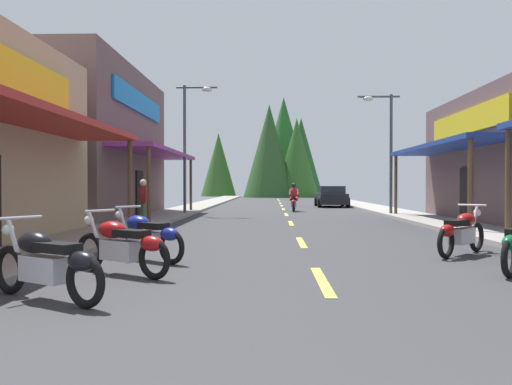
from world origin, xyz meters
TOP-DOWN VIEW (x-y plane):
  - ground at (0.00, 25.01)m, footprint 9.06×80.03m
  - sidewalk_left at (-5.60, 25.01)m, footprint 2.15×80.03m
  - sidewalk_right at (5.60, 25.01)m, footprint 2.15×80.03m
  - centerline_dashes at (0.00, 27.67)m, footprint 0.16×53.24m
  - storefront_left_far at (-11.11, 22.90)m, footprint 10.73×11.09m
  - streetlamp_left at (-4.64, 24.83)m, footprint 1.98×0.30m
  - streetlamp_right at (4.63, 24.57)m, footprint 1.98×0.30m
  - motorcycle_parked_right_3 at (3.15, 10.72)m, footprint 1.54×1.63m
  - motorcycle_parked_left_0 at (-3.55, 6.33)m, footprint 1.89×1.18m
  - motorcycle_parked_left_1 at (-3.15, 8.19)m, footprint 1.86×1.23m
  - motorcycle_parked_left_2 at (-3.15, 9.75)m, footprint 1.77×1.36m
  - rider_cruising_lead at (0.51, 28.55)m, footprint 0.60×2.14m
  - pedestrian_browsing at (-5.04, 17.15)m, footprint 0.42×0.48m
  - parked_car_curbside at (3.33, 34.81)m, footprint 2.11×4.33m
  - treeline_backdrop at (0.64, 67.17)m, footprint 16.33×13.70m

SIDE VIEW (x-z plane):
  - ground at x=0.00m, z-range -0.10..0.00m
  - centerline_dashes at x=0.00m, z-range 0.00..0.01m
  - sidewalk_left at x=-5.60m, z-range 0.00..0.12m
  - sidewalk_right at x=5.60m, z-range 0.00..0.12m
  - motorcycle_parked_right_3 at x=3.15m, z-range -0.03..1.01m
  - motorcycle_parked_left_0 at x=-3.55m, z-range -0.03..1.01m
  - motorcycle_parked_left_1 at x=-3.15m, z-range -0.03..1.01m
  - motorcycle_parked_left_2 at x=-3.15m, z-range -0.03..1.01m
  - rider_cruising_lead at x=0.51m, z-range -0.13..1.44m
  - parked_car_curbside at x=3.33m, z-range -0.01..1.39m
  - pedestrian_browsing at x=-5.04m, z-range 0.13..1.77m
  - storefront_left_far at x=-11.11m, z-range 0.00..6.58m
  - streetlamp_right at x=4.63m, z-range 0.90..6.64m
  - streetlamp_left at x=-4.64m, z-range 0.93..7.20m
  - treeline_backdrop at x=0.64m, z-range -1.10..12.26m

